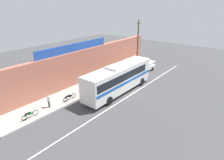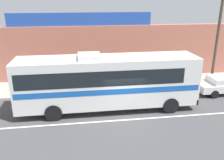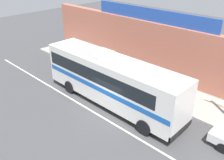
{
  "view_description": "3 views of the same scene",
  "coord_description": "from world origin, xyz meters",
  "px_view_note": "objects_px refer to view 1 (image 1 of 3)",
  "views": [
    {
      "loc": [
        -20.28,
        -13.11,
        11.28
      ],
      "look_at": [
        -1.66,
        1.46,
        1.82
      ],
      "focal_mm": 32.0,
      "sensor_mm": 36.0,
      "label": 1
    },
    {
      "loc": [
        -2.72,
        -13.64,
        7.18
      ],
      "look_at": [
        -0.57,
        1.38,
        1.87
      ],
      "focal_mm": 38.45,
      "sensor_mm": 36.0,
      "label": 2
    },
    {
      "loc": [
        9.89,
        -10.18,
        9.88
      ],
      "look_at": [
        -1.38,
        1.5,
        1.56
      ],
      "focal_mm": 39.02,
      "sensor_mm": 36.0,
      "label": 3
    }
  ],
  "objects_px": {
    "utility_pole": "(138,45)",
    "pedestrian_far_right": "(48,100)",
    "motorcycle_black": "(30,114)",
    "intercity_bus": "(118,78)",
    "parked_car": "(144,67)",
    "pedestrian_near_shop": "(109,74)",
    "motorcycle_orange": "(69,97)"
  },
  "relations": [
    {
      "from": "parked_car",
      "to": "motorcycle_black",
      "type": "distance_m",
      "value": 20.2
    },
    {
      "from": "intercity_bus",
      "to": "pedestrian_near_shop",
      "type": "distance_m",
      "value": 4.52
    },
    {
      "from": "motorcycle_orange",
      "to": "pedestrian_near_shop",
      "type": "distance_m",
      "value": 8.12
    },
    {
      "from": "pedestrian_near_shop",
      "to": "motorcycle_black",
      "type": "bearing_deg",
      "value": -178.35
    },
    {
      "from": "parked_car",
      "to": "motorcycle_black",
      "type": "xyz_separation_m",
      "value": [
        -20.12,
        1.81,
        -0.17
      ]
    },
    {
      "from": "motorcycle_black",
      "to": "pedestrian_far_right",
      "type": "bearing_deg",
      "value": 8.06
    },
    {
      "from": "pedestrian_far_right",
      "to": "intercity_bus",
      "type": "bearing_deg",
      "value": -23.94
    },
    {
      "from": "pedestrian_near_shop",
      "to": "utility_pole",
      "type": "bearing_deg",
      "value": -7.49
    },
    {
      "from": "intercity_bus",
      "to": "pedestrian_far_right",
      "type": "distance_m",
      "value": 8.96
    },
    {
      "from": "motorcycle_black",
      "to": "pedestrian_near_shop",
      "type": "distance_m",
      "value": 13.22
    },
    {
      "from": "parked_car",
      "to": "motorcycle_orange",
      "type": "height_order",
      "value": "parked_car"
    },
    {
      "from": "motorcycle_black",
      "to": "pedestrian_near_shop",
      "type": "bearing_deg",
      "value": 1.65
    },
    {
      "from": "utility_pole",
      "to": "intercity_bus",
      "type": "bearing_deg",
      "value": -163.0
    },
    {
      "from": "motorcycle_orange",
      "to": "pedestrian_far_right",
      "type": "distance_m",
      "value": 2.64
    },
    {
      "from": "intercity_bus",
      "to": "pedestrian_far_right",
      "type": "bearing_deg",
      "value": 156.06
    },
    {
      "from": "pedestrian_far_right",
      "to": "parked_car",
      "type": "bearing_deg",
      "value": -7.05
    },
    {
      "from": "utility_pole",
      "to": "pedestrian_far_right",
      "type": "xyz_separation_m",
      "value": [
        -17.2,
        0.85,
        -3.39
      ]
    },
    {
      "from": "parked_car",
      "to": "motorcycle_black",
      "type": "bearing_deg",
      "value": 174.87
    },
    {
      "from": "utility_pole",
      "to": "motorcycle_black",
      "type": "height_order",
      "value": "utility_pole"
    },
    {
      "from": "pedestrian_near_shop",
      "to": "parked_car",
      "type": "bearing_deg",
      "value": -17.55
    },
    {
      "from": "intercity_bus",
      "to": "parked_car",
      "type": "height_order",
      "value": "intercity_bus"
    },
    {
      "from": "motorcycle_orange",
      "to": "intercity_bus",
      "type": "bearing_deg",
      "value": -29.49
    },
    {
      "from": "intercity_bus",
      "to": "pedestrian_near_shop",
      "type": "height_order",
      "value": "intercity_bus"
    },
    {
      "from": "intercity_bus",
      "to": "pedestrian_near_shop",
      "type": "bearing_deg",
      "value": 55.41
    },
    {
      "from": "utility_pole",
      "to": "pedestrian_far_right",
      "type": "height_order",
      "value": "utility_pole"
    },
    {
      "from": "motorcycle_black",
      "to": "utility_pole",
      "type": "bearing_deg",
      "value": -1.4
    },
    {
      "from": "parked_car",
      "to": "utility_pole",
      "type": "xyz_separation_m",
      "value": [
        -0.36,
        1.32,
        3.71
      ]
    },
    {
      "from": "utility_pole",
      "to": "pedestrian_far_right",
      "type": "bearing_deg",
      "value": 177.19
    },
    {
      "from": "intercity_bus",
      "to": "motorcycle_orange",
      "type": "relative_size",
      "value": 6.1
    },
    {
      "from": "motorcycle_black",
      "to": "pedestrian_far_right",
      "type": "xyz_separation_m",
      "value": [
        2.56,
        0.36,
        0.5
      ]
    },
    {
      "from": "motorcycle_black",
      "to": "intercity_bus",
      "type": "bearing_deg",
      "value": -16.9
    },
    {
      "from": "parked_car",
      "to": "pedestrian_near_shop",
      "type": "distance_m",
      "value": 7.26
    }
  ]
}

